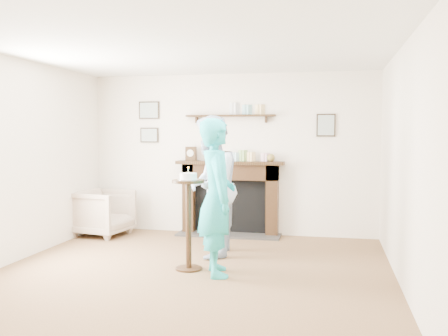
{
  "coord_description": "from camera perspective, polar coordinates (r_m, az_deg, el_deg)",
  "views": [
    {
      "loc": [
        1.53,
        -5.16,
        1.58
      ],
      "look_at": [
        0.23,
        0.9,
        1.15
      ],
      "focal_mm": 40.0,
      "sensor_mm": 36.0,
      "label": 1
    }
  ],
  "objects": [
    {
      "name": "ground",
      "position": [
        5.61,
        -4.31,
        -12.38
      ],
      "size": [
        5.0,
        5.0,
        0.0
      ],
      "primitive_type": "plane",
      "color": "brown",
      "rests_on": "ground"
    },
    {
      "name": "armchair",
      "position": [
        8.01,
        -13.62,
        -7.5
      ],
      "size": [
        0.9,
        0.88,
        0.71
      ],
      "primitive_type": "imported",
      "rotation": [
        0.0,
        0.0,
        1.4
      ],
      "color": "tan",
      "rests_on": "ground"
    },
    {
      "name": "woman",
      "position": [
        5.72,
        -0.82,
        -12.03
      ],
      "size": [
        0.62,
        0.74,
        1.75
      ],
      "primitive_type": "imported",
      "rotation": [
        0.0,
        0.0,
        1.94
      ],
      "color": "teal",
      "rests_on": "ground"
    },
    {
      "name": "man",
      "position": [
        6.53,
        -1.55,
        -10.02
      ],
      "size": [
        0.79,
        0.96,
        1.81
      ],
      "primitive_type": "imported",
      "rotation": [
        0.0,
        0.0,
        -1.45
      ],
      "color": "silver",
      "rests_on": "ground"
    },
    {
      "name": "room_shell",
      "position": [
        6.05,
        -2.53,
        4.4
      ],
      "size": [
        4.54,
        5.02,
        2.52
      ],
      "color": "#F1E1CD",
      "rests_on": "ground"
    },
    {
      "name": "pedestal_table",
      "position": [
        5.77,
        -4.09,
        -4.4
      ],
      "size": [
        0.37,
        0.37,
        1.2
      ],
      "color": "black",
      "rests_on": "ground"
    }
  ]
}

